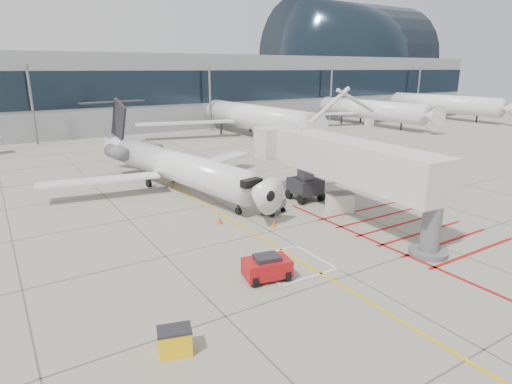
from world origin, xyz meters
TOP-DOWN VIEW (x-y plane):
  - ground_plane at (0.00, 0.00)m, footprint 260.00×260.00m
  - regional_jet at (-1.23, 15.54)m, footprint 28.62×33.85m
  - jet_bridge at (6.62, 2.39)m, footprint 10.86×21.04m
  - pushback_tug at (-4.22, -1.85)m, footprint 2.82×2.07m
  - spill_bin at (-11.06, -5.30)m, footprint 1.55×1.25m
  - baggage_cart at (2.41, 7.21)m, footprint 2.22×1.80m
  - ground_power_unit at (7.28, 4.65)m, footprint 2.33×1.75m
  - cone_nose at (-2.32, 7.50)m, footprint 0.40×0.40m
  - cone_side at (0.78, 4.76)m, footprint 0.33×0.33m
  - terminal_building at (10.00, 70.00)m, footprint 180.00×28.00m
  - terminal_glass_band at (10.00, 55.95)m, footprint 180.00×0.10m
  - terminal_dome at (70.00, 70.00)m, footprint 40.00×28.00m
  - bg_aircraft_c at (22.14, 46.00)m, footprint 36.68×40.76m
  - bg_aircraft_d at (50.67, 46.00)m, footprint 34.45×38.27m
  - bg_aircraft_e at (74.38, 46.00)m, footprint 36.39×40.43m

SIDE VIEW (x-z plane):
  - ground_plane at x=0.00m, z-range 0.00..0.00m
  - cone_side at x=0.78m, z-range 0.00..0.45m
  - cone_nose at x=-2.32m, z-range 0.00..0.55m
  - spill_bin at x=-11.06m, z-range 0.00..1.17m
  - baggage_cart at x=2.41m, z-range 0.00..1.21m
  - pushback_tug at x=-4.22m, z-range 0.00..1.49m
  - ground_power_unit at x=7.28m, z-range 0.00..1.64m
  - regional_jet at x=-1.23m, z-range 0.00..7.98m
  - jet_bridge at x=6.62m, z-range 0.00..8.21m
  - bg_aircraft_d at x=50.67m, z-range 0.00..11.48m
  - bg_aircraft_e at x=74.38m, z-range 0.00..12.13m
  - bg_aircraft_c at x=22.14m, z-range 0.00..12.23m
  - terminal_building at x=10.00m, z-range 0.00..14.00m
  - terminal_glass_band at x=10.00m, z-range 5.00..11.00m
  - terminal_dome at x=70.00m, z-range 0.00..28.00m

